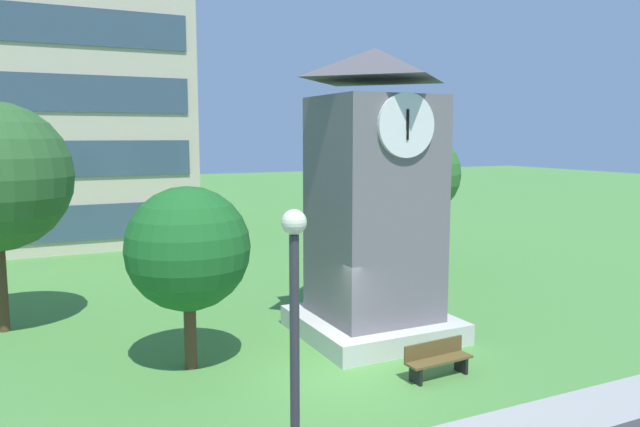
# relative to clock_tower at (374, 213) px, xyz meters

# --- Properties ---
(ground_plane) EXTENTS (160.00, 160.00, 0.00)m
(ground_plane) POSITION_rel_clock_tower_xyz_m (-2.55, -2.32, -3.69)
(ground_plane) COLOR #4C893D
(clock_tower) EXTENTS (4.24, 4.24, 8.42)m
(clock_tower) POSITION_rel_clock_tower_xyz_m (0.00, 0.00, 0.00)
(clock_tower) COLOR slate
(clock_tower) RESTS_ON ground
(park_bench) EXTENTS (1.83, 0.60, 0.88)m
(park_bench) POSITION_rel_clock_tower_xyz_m (-0.21, -3.51, -3.23)
(park_bench) COLOR brown
(park_bench) RESTS_ON ground
(street_lamp) EXTENTS (0.36, 0.36, 4.93)m
(street_lamp) POSITION_rel_clock_tower_xyz_m (-5.78, -7.58, -0.56)
(street_lamp) COLOR #333338
(street_lamp) RESTS_ON ground
(tree_streetside) EXTENTS (3.14, 3.14, 4.70)m
(tree_streetside) POSITION_rel_clock_tower_xyz_m (-5.58, -0.30, -0.58)
(tree_streetside) COLOR #513823
(tree_streetside) RESTS_ON ground
(tree_by_building) EXTENTS (3.54, 3.54, 6.11)m
(tree_by_building) POSITION_rel_clock_tower_xyz_m (5.85, 6.14, 0.62)
(tree_by_building) COLOR #513823
(tree_by_building) RESTS_ON ground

